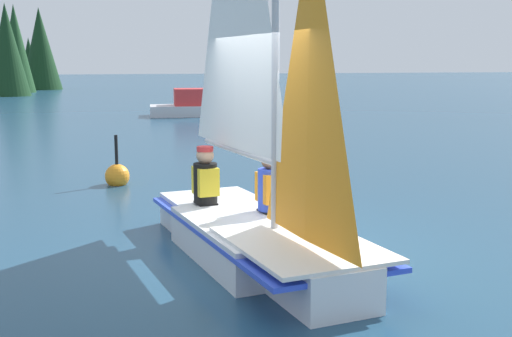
# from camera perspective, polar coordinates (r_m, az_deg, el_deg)

# --- Properties ---
(ground_plane) EXTENTS (260.00, 260.00, 0.00)m
(ground_plane) POSITION_cam_1_polar(r_m,az_deg,el_deg) (7.37, 0.00, -7.96)
(ground_plane) COLOR navy
(sailboat_main) EXTENTS (4.13, 1.68, 5.48)m
(sailboat_main) POSITION_cam_1_polar(r_m,az_deg,el_deg) (7.21, -0.15, -1.70)
(sailboat_main) COLOR silver
(sailboat_main) RESTS_ON ground_plane
(sailor_helm) EXTENTS (0.36, 0.32, 1.16)m
(sailor_helm) POSITION_cam_1_polar(r_m,az_deg,el_deg) (7.65, 1.28, -2.42)
(sailor_helm) COLOR black
(sailor_helm) RESTS_ON ground_plane
(sailor_crew) EXTENTS (0.36, 0.32, 1.16)m
(sailor_crew) POSITION_cam_1_polar(r_m,az_deg,el_deg) (8.10, -4.51, -1.79)
(sailor_crew) COLOR black
(sailor_crew) RESTS_ON ground_plane
(motorboat_distant) EXTENTS (2.48, 4.42, 1.14)m
(motorboat_distant) POSITION_cam_1_polar(r_m,az_deg,el_deg) (27.41, -5.29, 5.53)
(motorboat_distant) COLOR silver
(motorboat_distant) RESTS_ON ground_plane
(treeline_shore) EXTENTS (17.51, 5.33, 6.84)m
(treeline_shore) POSITION_cam_1_polar(r_m,az_deg,el_deg) (54.26, -19.78, 9.83)
(treeline_shore) COLOR #143319
(treeline_shore) RESTS_ON ground_plane
(buoy_marker) EXTENTS (0.45, 0.45, 0.98)m
(buoy_marker) POSITION_cam_1_polar(r_m,az_deg,el_deg) (11.97, -12.24, -0.62)
(buoy_marker) COLOR orange
(buoy_marker) RESTS_ON ground_plane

